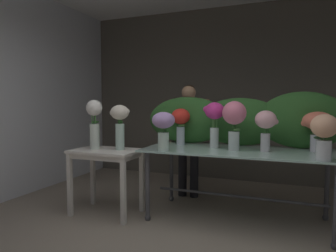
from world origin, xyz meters
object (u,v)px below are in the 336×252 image
at_px(vase_cream_lisianthus_tall, 120,122).
at_px(vase_coral_tulips, 318,126).
at_px(display_table_glass, 238,159).
at_px(vase_rosy_ranunculus, 234,119).
at_px(vase_lilac_snapdragons, 163,126).
at_px(florist, 188,128).
at_px(vase_scarlet_freesia, 180,121).
at_px(side_table_white, 106,159).
at_px(vase_blush_peonies, 266,125).
at_px(vase_magenta_carnations, 214,118).
at_px(vase_white_roses_tall, 94,122).
at_px(vase_peach_anemones, 324,132).

bearing_deg(vase_cream_lisianthus_tall, vase_coral_tulips, 11.92).
xyz_separation_m(display_table_glass, vase_rosy_ranunculus, (-0.03, -0.09, 0.46)).
bearing_deg(vase_lilac_snapdragons, florist, 92.71).
relative_size(vase_rosy_ranunculus, vase_scarlet_freesia, 1.19).
height_order(vase_coral_tulips, vase_lilac_snapdragons, vase_coral_tulips).
xyz_separation_m(side_table_white, vase_scarlet_freesia, (0.76, 0.51, 0.44)).
distance_m(florist, vase_blush_peonies, 1.30).
bearing_deg(vase_magenta_carnations, vase_rosy_ranunculus, -27.77).
bearing_deg(vase_cream_lisianthus_tall, florist, 60.74).
height_order(side_table_white, vase_lilac_snapdragons, vase_lilac_snapdragons).
xyz_separation_m(florist, vase_lilac_snapdragons, (0.05, -1.04, 0.10)).
height_order(vase_scarlet_freesia, vase_cream_lisianthus_tall, vase_cream_lisianthus_tall).
distance_m(florist, vase_white_roses_tall, 1.33).
bearing_deg(vase_magenta_carnations, vase_coral_tulips, 5.18).
bearing_deg(vase_blush_peonies, florist, 147.34).
xyz_separation_m(side_table_white, vase_white_roses_tall, (-0.16, 0.00, 0.44)).
distance_m(vase_coral_tulips, vase_scarlet_freesia, 1.54).
height_order(florist, vase_peach_anemones, florist).
bearing_deg(vase_rosy_ranunculus, vase_scarlet_freesia, 161.40).
distance_m(vase_peach_anemones, vase_white_roses_tall, 2.47).
bearing_deg(vase_lilac_snapdragons, vase_blush_peonies, 18.19).
height_order(vase_scarlet_freesia, vase_peach_anemones, vase_scarlet_freesia).
height_order(florist, vase_white_roses_tall, florist).
xyz_separation_m(florist, vase_magenta_carnations, (0.51, -0.61, 0.18)).
distance_m(vase_blush_peonies, vase_coral_tulips, 0.54).
xyz_separation_m(display_table_glass, vase_white_roses_tall, (-1.65, -0.36, 0.41)).
height_order(display_table_glass, vase_lilac_snapdragons, vase_lilac_snapdragons).
bearing_deg(vase_coral_tulips, vase_blush_peonies, -160.06).
relative_size(vase_scarlet_freesia, vase_white_roses_tall, 0.77).
bearing_deg(vase_blush_peonies, vase_white_roses_tall, -170.68).
bearing_deg(vase_cream_lisianthus_tall, side_table_white, -161.34).
bearing_deg(vase_white_roses_tall, vase_lilac_snapdragons, -1.39).
height_order(side_table_white, vase_white_roses_tall, vase_white_roses_tall).
height_order(vase_blush_peonies, vase_scarlet_freesia, vase_scarlet_freesia).
bearing_deg(vase_lilac_snapdragons, vase_cream_lisianthus_tall, 172.69).
xyz_separation_m(side_table_white, vase_magenta_carnations, (1.21, 0.41, 0.49)).
bearing_deg(vase_white_roses_tall, side_table_white, -0.06).
relative_size(florist, vase_lilac_snapdragons, 3.75).
bearing_deg(vase_lilac_snapdragons, display_table_glass, 27.22).
height_order(side_table_white, vase_magenta_carnations, vase_magenta_carnations).
distance_m(vase_magenta_carnations, vase_white_roses_tall, 1.43).
distance_m(vase_lilac_snapdragons, vase_peach_anemones, 1.56).
height_order(side_table_white, vase_rosy_ranunculus, vase_rosy_ranunculus).
distance_m(vase_coral_tulips, vase_magenta_carnations, 1.09).
distance_m(display_table_glass, side_table_white, 1.53).
height_order(display_table_glass, side_table_white, display_table_glass).
bearing_deg(vase_rosy_ranunculus, vase_lilac_snapdragons, -157.38).
xyz_separation_m(side_table_white, vase_blush_peonies, (1.78, 0.32, 0.43)).
bearing_deg(vase_peach_anemones, vase_cream_lisianthus_tall, 177.80).
relative_size(vase_blush_peonies, vase_coral_tulips, 1.03).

